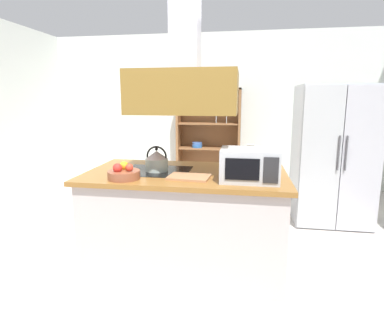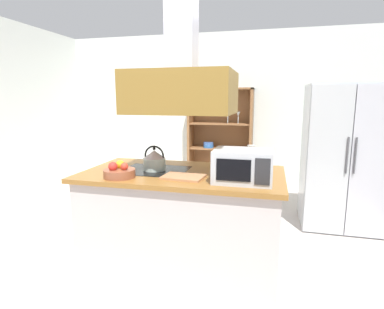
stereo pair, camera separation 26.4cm
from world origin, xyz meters
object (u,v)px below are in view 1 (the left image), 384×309
Objects in this scene: microwave at (249,165)px; dish_cabinet at (209,144)px; cutting_board at (189,177)px; wine_glass_on_counter at (250,150)px; refrigerator at (332,155)px; fruit_bowl at (124,173)px; kettle at (157,161)px.

dish_cabinet is at bearing 102.33° from microwave.
cutting_board is 0.83m from wine_glass_on_counter.
dish_cabinet is (-1.72, 1.40, -0.10)m from refrigerator.
wine_glass_on_counter is (-1.04, -0.96, 0.19)m from refrigerator.
refrigerator is 0.99× the size of dish_cabinet.
fruit_bowl is (-0.37, -3.10, 0.18)m from dish_cabinet.
refrigerator is at bearing -39.15° from dish_cabinet.
wine_glass_on_counter is at bearing 88.01° from microwave.
cutting_board is (0.16, -2.99, 0.14)m from dish_cabinet.
refrigerator reaches higher than kettle.
cutting_board is at bearing -31.71° from kettle.
fruit_bowl is (-1.04, -0.74, -0.11)m from wine_glass_on_counter.
microwave is 2.23× the size of wine_glass_on_counter.
cutting_board is at bearing -129.32° from wine_glass_on_counter.
kettle is 0.86× the size of fruit_bowl.
kettle is 0.68× the size of cutting_board.
wine_glass_on_counter is at bearing -137.33° from refrigerator.
kettle is 1.12× the size of wine_glass_on_counter.
dish_cabinet is 3.07m from microwave.
microwave is (0.83, -0.21, 0.03)m from kettle.
wine_glass_on_counter reaches higher than cutting_board.
kettle is 0.38m from fruit_bowl.
refrigerator is at bearing 45.59° from cutting_board.
dish_cabinet is at bearing 93.08° from cutting_board.
wine_glass_on_counter is (0.02, 0.63, 0.02)m from microwave.
cutting_board is at bearing -86.92° from dish_cabinet.
refrigerator reaches higher than microwave.
kettle reaches higher than wine_glass_on_counter.
dish_cabinet reaches higher than microwave.
cutting_board is at bearing 12.26° from fruit_bowl.
cutting_board is 0.54m from fruit_bowl.
dish_cabinet reaches higher than wine_glass_on_counter.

